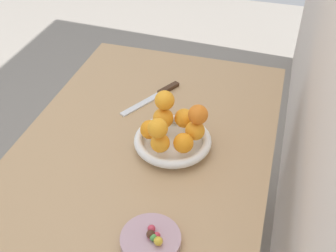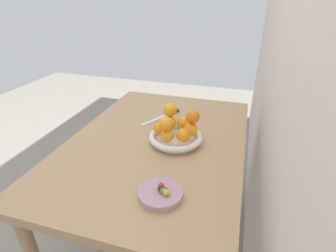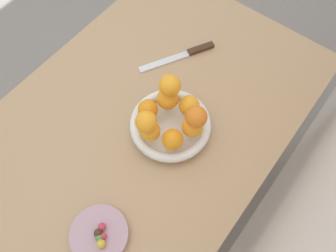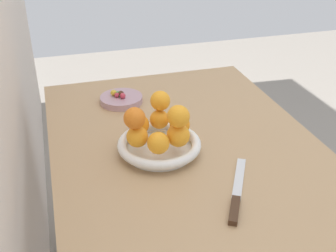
{
  "view_description": "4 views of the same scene",
  "coord_description": "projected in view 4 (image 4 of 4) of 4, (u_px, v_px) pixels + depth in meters",
  "views": [
    {
      "loc": [
        0.91,
        0.34,
        1.59
      ],
      "look_at": [
        -0.01,
        0.07,
        0.81
      ],
      "focal_mm": 45.0,
      "sensor_mm": 36.0,
      "label": 1
    },
    {
      "loc": [
        0.95,
        0.34,
        1.33
      ],
      "look_at": [
        0.03,
        0.06,
        0.83
      ],
      "focal_mm": 28.0,
      "sensor_mm": 36.0,
      "label": 2
    },
    {
      "loc": [
        0.33,
        0.34,
        1.59
      ],
      "look_at": [
        0.03,
        0.1,
        0.81
      ],
      "focal_mm": 35.0,
      "sensor_mm": 36.0,
      "label": 3
    },
    {
      "loc": [
        -0.95,
        0.34,
        1.38
      ],
      "look_at": [
        0.02,
        0.05,
        0.81
      ],
      "focal_mm": 45.0,
      "sensor_mm": 36.0,
      "label": 4
    }
  ],
  "objects": [
    {
      "name": "candy_ball_2",
      "position": [
        114.0,
        93.0,
        1.43
      ],
      "size": [
        0.02,
        0.02,
        0.02
      ],
      "primitive_type": "sphere",
      "color": "gold",
      "rests_on": "candy_dish"
    },
    {
      "name": "candy_ball_1",
      "position": [
        121.0,
        94.0,
        1.43
      ],
      "size": [
        0.02,
        0.02,
        0.02
      ],
      "primitive_type": "sphere",
      "color": "#472819",
      "rests_on": "candy_dish"
    },
    {
      "name": "orange_3",
      "position": [
        159.0,
        119.0,
        1.19
      ],
      "size": [
        0.06,
        0.06,
        0.06
      ],
      "primitive_type": "sphere",
      "color": "orange",
      "rests_on": "fruit_bowl"
    },
    {
      "name": "candy_ball_5",
      "position": [
        117.0,
        95.0,
        1.42
      ],
      "size": [
        0.02,
        0.02,
        0.02
      ],
      "primitive_type": "sphere",
      "color": "#C6384C",
      "rests_on": "candy_dish"
    },
    {
      "name": "orange_0",
      "position": [
        158.0,
        143.0,
        1.08
      ],
      "size": [
        0.06,
        0.06,
        0.06
      ],
      "primitive_type": "sphere",
      "color": "orange",
      "rests_on": "fruit_bowl"
    },
    {
      "name": "candy_ball_0",
      "position": [
        121.0,
        94.0,
        1.43
      ],
      "size": [
        0.01,
        0.01,
        0.01
      ],
      "primitive_type": "sphere",
      "color": "#C6384C",
      "rests_on": "candy_dish"
    },
    {
      "name": "dining_table",
      "position": [
        188.0,
        173.0,
        1.23
      ],
      "size": [
        1.1,
        0.76,
        0.74
      ],
      "color": "tan",
      "rests_on": "ground_plane"
    },
    {
      "name": "orange_6",
      "position": [
        160.0,
        101.0,
        1.17
      ],
      "size": [
        0.06,
        0.06,
        0.06
      ],
      "primitive_type": "sphere",
      "color": "orange",
      "rests_on": "orange_3"
    },
    {
      "name": "orange_7",
      "position": [
        178.0,
        116.0,
        1.07
      ],
      "size": [
        0.06,
        0.06,
        0.06
      ],
      "primitive_type": "sphere",
      "color": "orange",
      "rests_on": "orange_1"
    },
    {
      "name": "orange_8",
      "position": [
        135.0,
        118.0,
        1.08
      ],
      "size": [
        0.06,
        0.06,
        0.06
      ],
      "primitive_type": "sphere",
      "color": "orange",
      "rests_on": "orange_5"
    },
    {
      "name": "orange_5",
      "position": [
        137.0,
        137.0,
        1.11
      ],
      "size": [
        0.06,
        0.06,
        0.06
      ],
      "primitive_type": "sphere",
      "color": "orange",
      "rests_on": "fruit_bowl"
    },
    {
      "name": "candy_dish",
      "position": [
        121.0,
        99.0,
        1.44
      ],
      "size": [
        0.14,
        0.14,
        0.02
      ],
      "primitive_type": "cylinder",
      "color": "#B28C99",
      "rests_on": "dining_table"
    },
    {
      "name": "candy_ball_6",
      "position": [
        118.0,
        94.0,
        1.43
      ],
      "size": [
        0.02,
        0.02,
        0.02
      ],
      "primitive_type": "sphere",
      "color": "#4C9947",
      "rests_on": "candy_dish"
    },
    {
      "name": "knife",
      "position": [
        237.0,
        194.0,
        1.0
      ],
      "size": [
        0.24,
        0.15,
        0.01
      ],
      "color": "#3F2819",
      "rests_on": "dining_table"
    },
    {
      "name": "orange_4",
      "position": [
        139.0,
        125.0,
        1.16
      ],
      "size": [
        0.06,
        0.06,
        0.06
      ],
      "primitive_type": "sphere",
      "color": "orange",
      "rests_on": "fruit_bowl"
    },
    {
      "name": "orange_1",
      "position": [
        178.0,
        135.0,
        1.11
      ],
      "size": [
        0.06,
        0.06,
        0.06
      ],
      "primitive_type": "sphere",
      "color": "orange",
      "rests_on": "fruit_bowl"
    },
    {
      "name": "fruit_bowl",
      "position": [
        159.0,
        145.0,
        1.16
      ],
      "size": [
        0.23,
        0.23,
        0.04
      ],
      "color": "white",
      "rests_on": "dining_table"
    },
    {
      "name": "candy_ball_4",
      "position": [
        123.0,
        96.0,
        1.41
      ],
      "size": [
        0.02,
        0.02,
        0.02
      ],
      "primitive_type": "sphere",
      "color": "#C6384C",
      "rests_on": "candy_dish"
    },
    {
      "name": "candy_ball_3",
      "position": [
        119.0,
        95.0,
        1.43
      ],
      "size": [
        0.01,
        0.01,
        0.01
      ],
      "primitive_type": "sphere",
      "color": "#4C9947",
      "rests_on": "candy_dish"
    },
    {
      "name": "orange_2",
      "position": [
        180.0,
        125.0,
        1.16
      ],
      "size": [
        0.06,
        0.06,
        0.06
      ],
      "primitive_type": "sphere",
      "color": "orange",
      "rests_on": "fruit_bowl"
    }
  ]
}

